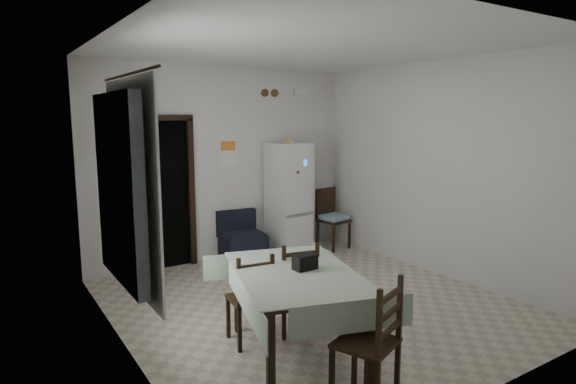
# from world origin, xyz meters

# --- Properties ---
(ground) EXTENTS (4.50, 4.50, 0.00)m
(ground) POSITION_xyz_m (0.00, 0.00, 0.00)
(ground) COLOR #BAAF98
(ground) RESTS_ON ground
(ceiling) EXTENTS (4.20, 4.50, 0.02)m
(ceiling) POSITION_xyz_m (0.00, 0.00, 2.90)
(ceiling) COLOR white
(ceiling) RESTS_ON ground
(wall_back) EXTENTS (4.20, 0.02, 2.90)m
(wall_back) POSITION_xyz_m (0.00, 2.25, 1.45)
(wall_back) COLOR silver
(wall_back) RESTS_ON ground
(wall_front) EXTENTS (4.20, 0.02, 2.90)m
(wall_front) POSITION_xyz_m (0.00, -2.25, 1.45)
(wall_front) COLOR silver
(wall_front) RESTS_ON ground
(wall_left) EXTENTS (0.02, 4.50, 2.90)m
(wall_left) POSITION_xyz_m (-2.10, 0.00, 1.45)
(wall_left) COLOR silver
(wall_left) RESTS_ON ground
(wall_right) EXTENTS (0.02, 4.50, 2.90)m
(wall_right) POSITION_xyz_m (2.10, 0.00, 1.45)
(wall_right) COLOR silver
(wall_right) RESTS_ON ground
(doorway) EXTENTS (1.06, 0.52, 2.22)m
(doorway) POSITION_xyz_m (-1.05, 2.45, 1.06)
(doorway) COLOR black
(doorway) RESTS_ON ground
(window_recess) EXTENTS (0.10, 1.20, 1.60)m
(window_recess) POSITION_xyz_m (-2.15, -0.20, 1.55)
(window_recess) COLOR silver
(window_recess) RESTS_ON ground
(curtain) EXTENTS (0.02, 1.45, 1.85)m
(curtain) POSITION_xyz_m (-2.04, -0.20, 1.55)
(curtain) COLOR white
(curtain) RESTS_ON ground
(curtain_rod) EXTENTS (0.02, 1.60, 0.02)m
(curtain_rod) POSITION_xyz_m (-2.03, -0.20, 2.50)
(curtain_rod) COLOR black
(curtain_rod) RESTS_ON ground
(calendar) EXTENTS (0.28, 0.02, 0.40)m
(calendar) POSITION_xyz_m (0.05, 2.24, 1.62)
(calendar) COLOR white
(calendar) RESTS_ON ground
(calendar_image) EXTENTS (0.24, 0.01, 0.14)m
(calendar_image) POSITION_xyz_m (0.05, 2.23, 1.72)
(calendar_image) COLOR orange
(calendar_image) RESTS_ON ground
(light_switch) EXTENTS (0.08, 0.02, 0.12)m
(light_switch) POSITION_xyz_m (0.15, 2.24, 1.10)
(light_switch) COLOR beige
(light_switch) RESTS_ON ground
(vent_left) EXTENTS (0.12, 0.03, 0.12)m
(vent_left) POSITION_xyz_m (0.70, 2.23, 2.52)
(vent_left) COLOR brown
(vent_left) RESTS_ON ground
(vent_right) EXTENTS (0.12, 0.03, 0.12)m
(vent_right) POSITION_xyz_m (0.88, 2.23, 2.52)
(vent_right) COLOR brown
(vent_right) RESTS_ON ground
(emergency_light) EXTENTS (0.25, 0.07, 0.09)m
(emergency_light) POSITION_xyz_m (1.35, 2.21, 2.55)
(emergency_light) COLOR white
(emergency_light) RESTS_ON ground
(fridge) EXTENTS (0.62, 0.62, 1.75)m
(fridge) POSITION_xyz_m (0.95, 1.93, 0.88)
(fridge) COLOR white
(fridge) RESTS_ON ground
(tan_cone) EXTENTS (0.20, 0.20, 0.16)m
(tan_cone) POSITION_xyz_m (0.88, 1.85, 1.83)
(tan_cone) COLOR tan
(tan_cone) RESTS_ON fridge
(navy_seat) EXTENTS (0.67, 0.65, 0.75)m
(navy_seat) POSITION_xyz_m (0.12, 1.93, 0.37)
(navy_seat) COLOR black
(navy_seat) RESTS_ON ground
(corner_chair) EXTENTS (0.48, 0.48, 0.99)m
(corner_chair) POSITION_xyz_m (1.70, 1.74, 0.49)
(corner_chair) COLOR black
(corner_chair) RESTS_ON ground
(dining_table) EXTENTS (1.41, 1.77, 0.81)m
(dining_table) POSITION_xyz_m (-0.86, -0.95, 0.40)
(dining_table) COLOR #A8BAA0
(dining_table) RESTS_ON ground
(black_bag) EXTENTS (0.21, 0.13, 0.14)m
(black_bag) POSITION_xyz_m (-0.76, -0.94, 0.87)
(black_bag) COLOR black
(black_bag) RESTS_ON dining_table
(dining_chair_far_left) EXTENTS (0.43, 0.43, 0.90)m
(dining_chair_far_left) POSITION_xyz_m (-1.06, -0.46, 0.45)
(dining_chair_far_left) COLOR black
(dining_chair_far_left) RESTS_ON ground
(dining_chair_far_right) EXTENTS (0.48, 0.48, 0.95)m
(dining_chair_far_right) POSITION_xyz_m (-0.56, -0.48, 0.47)
(dining_chair_far_right) COLOR black
(dining_chair_far_right) RESTS_ON ground
(dining_chair_near_head) EXTENTS (0.55, 0.55, 0.99)m
(dining_chair_near_head) POSITION_xyz_m (-0.81, -1.82, 0.50)
(dining_chair_near_head) COLOR black
(dining_chair_near_head) RESTS_ON ground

